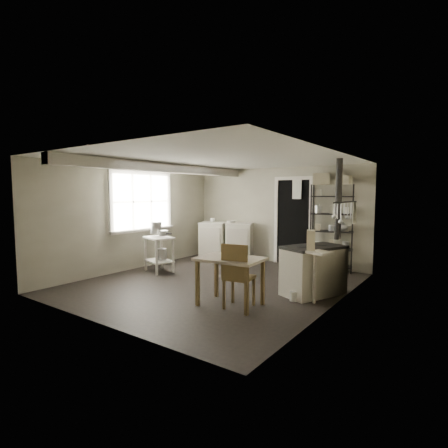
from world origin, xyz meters
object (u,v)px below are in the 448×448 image
Objects in this scene: shelf_rack at (332,228)px; flour_sack at (331,262)px; stove at (313,269)px; chair at (239,275)px; stockpot at (156,228)px; base_cabinets at (227,241)px; work_table at (230,281)px; prep_table at (159,253)px.

flour_sack is (0.08, -0.22, -0.71)m from shelf_rack.
chair is at bearing -93.30° from stove.
stove is (0.35, -1.93, -0.51)m from shelf_rack.
stockpot is 0.18× the size of base_cabinets.
stove is at bearing 57.27° from work_table.
stockpot reaches higher than chair.
work_table is 2.15× the size of flour_sack.
chair reaches higher than base_cabinets.
base_cabinets reaches higher than stove.
prep_table is 2.71m from work_table.
work_table is 3.03m from flour_sack.
shelf_rack is at bearing 81.69° from work_table.
shelf_rack is (3.14, 2.17, 0.01)m from stockpot.
stove reaches higher than prep_table.
work_table is at bearing 166.03° from chair.
prep_table is 0.40× the size of shelf_rack.
stockpot is at bearing 160.05° from prep_table.
prep_table is at bearing 148.39° from chair.
flour_sack is at bearing 79.58° from work_table.
chair is 3.01m from flour_sack.
stove is (3.34, 0.29, 0.04)m from prep_table.
base_cabinets reaches higher than prep_table.
work_table is (2.22, -3.07, -0.08)m from base_cabinets.
stockpot is at bearing -122.81° from base_cabinets.
prep_table is at bearing -19.95° from stockpot.
flour_sack is at bearing -22.36° from base_cabinets.
flour_sack is (2.77, -0.10, -0.22)m from base_cabinets.
base_cabinets is at bearing 77.53° from stockpot.
stove is (3.03, -1.81, -0.02)m from base_cabinets.
stockpot is 3.81m from shelf_rack.
stove is at bearing -81.15° from flour_sack.
shelf_rack is (2.69, 0.12, 0.49)m from base_cabinets.
chair reaches higher than flour_sack.
prep_table is at bearing -156.22° from shelf_rack.
chair is at bearing -20.06° from stockpot.
prep_table is 3.77m from shelf_rack.
work_table is (2.53, -0.98, -0.02)m from prep_table.
shelf_rack is at bearing -17.68° from base_cabinets.
stockpot is 0.59× the size of flour_sack.
base_cabinets is at bearing 125.86° from work_table.
prep_table is 3.67m from flour_sack.
stockpot reaches higher than prep_table.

